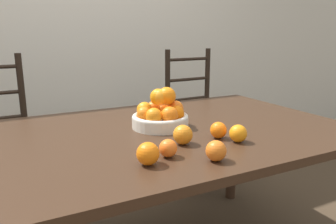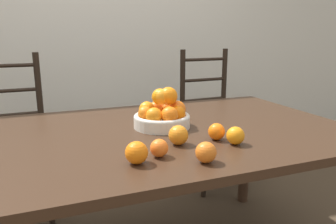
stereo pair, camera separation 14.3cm
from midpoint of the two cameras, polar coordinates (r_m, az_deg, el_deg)
wall_back at (r=2.92m, az=-18.24°, el=15.64°), size 8.00×0.06×2.60m
dining_table at (r=1.48m, az=-6.23°, el=-6.41°), size 1.85×1.07×0.74m
fruit_bowl at (r=1.50m, az=-3.96°, el=-0.38°), size 0.26×0.26×0.19m
orange_loose_0 at (r=1.15m, az=-3.56°, el=-6.37°), size 0.06×0.06×0.06m
orange_loose_1 at (r=1.09m, az=-7.30°, el=-7.28°), size 0.08×0.08×0.08m
orange_loose_2 at (r=1.36m, az=5.82°, el=-3.21°), size 0.07×0.07×0.07m
orange_loose_3 at (r=1.32m, az=9.11°, el=-3.76°), size 0.07×0.07×0.07m
orange_loose_4 at (r=1.12m, az=4.74°, el=-6.81°), size 0.07×0.07×0.07m
orange_loose_5 at (r=1.27m, az=-0.60°, el=-4.03°), size 0.08×0.08×0.08m
chair_right at (r=2.58m, az=3.51°, el=-1.56°), size 0.44×0.42×1.04m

